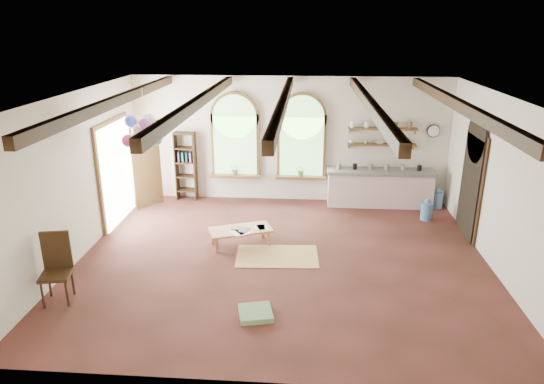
# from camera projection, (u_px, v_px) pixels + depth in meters

# --- Properties ---
(floor) EXTENTS (8.00, 8.00, 0.00)m
(floor) POSITION_uv_depth(u_px,v_px,m) (282.00, 259.00, 9.59)
(floor) COLOR #5D2A26
(floor) RESTS_ON ground
(ceiling_beams) EXTENTS (6.20, 6.80, 0.18)m
(ceiling_beams) POSITION_uv_depth(u_px,v_px,m) (283.00, 102.00, 8.57)
(ceiling_beams) COLOR #351E11
(ceiling_beams) RESTS_ON ceiling
(window_left) EXTENTS (1.30, 0.28, 2.20)m
(window_left) POSITION_uv_depth(u_px,v_px,m) (235.00, 139.00, 12.37)
(window_left) COLOR brown
(window_left) RESTS_ON floor
(window_right) EXTENTS (1.30, 0.28, 2.20)m
(window_right) POSITION_uv_depth(u_px,v_px,m) (302.00, 140.00, 12.26)
(window_right) COLOR brown
(window_right) RESTS_ON floor
(left_doorway) EXTENTS (0.10, 1.90, 2.50)m
(left_doorway) POSITION_uv_depth(u_px,v_px,m) (116.00, 173.00, 11.18)
(left_doorway) COLOR brown
(left_doorway) RESTS_ON floor
(right_doorway) EXTENTS (0.10, 1.30, 2.40)m
(right_doorway) POSITION_uv_depth(u_px,v_px,m) (470.00, 187.00, 10.37)
(right_doorway) COLOR black
(right_doorway) RESTS_ON floor
(kitchen_counter) EXTENTS (2.68, 0.62, 0.94)m
(kitchen_counter) POSITION_uv_depth(u_px,v_px,m) (379.00, 188.00, 12.29)
(kitchen_counter) COLOR beige
(kitchen_counter) RESTS_ON floor
(wall_shelf_lower) EXTENTS (1.70, 0.24, 0.04)m
(wall_shelf_lower) POSITION_uv_depth(u_px,v_px,m) (382.00, 145.00, 12.10)
(wall_shelf_lower) COLOR brown
(wall_shelf_lower) RESTS_ON wall_back
(wall_shelf_upper) EXTENTS (1.70, 0.24, 0.04)m
(wall_shelf_upper) POSITION_uv_depth(u_px,v_px,m) (383.00, 129.00, 11.97)
(wall_shelf_upper) COLOR brown
(wall_shelf_upper) RESTS_ON wall_back
(wall_clock) EXTENTS (0.32, 0.04, 0.32)m
(wall_clock) POSITION_uv_depth(u_px,v_px,m) (433.00, 131.00, 11.97)
(wall_clock) COLOR black
(wall_clock) RESTS_ON wall_back
(bookshelf) EXTENTS (0.53, 0.32, 1.80)m
(bookshelf) POSITION_uv_depth(u_px,v_px,m) (186.00, 166.00, 12.61)
(bookshelf) COLOR #351E11
(bookshelf) RESTS_ON floor
(coffee_table) EXTENTS (1.40, 1.01, 0.36)m
(coffee_table) POSITION_uv_depth(u_px,v_px,m) (241.00, 231.00, 10.11)
(coffee_table) COLOR tan
(coffee_table) RESTS_ON floor
(side_chair) EXTENTS (0.55, 0.55, 1.18)m
(side_chair) POSITION_uv_depth(u_px,v_px,m) (58.00, 282.00, 8.06)
(side_chair) COLOR #351E11
(side_chair) RESTS_ON floor
(floor_mat) EXTENTS (1.68, 1.09, 0.02)m
(floor_mat) POSITION_uv_depth(u_px,v_px,m) (277.00, 256.00, 9.69)
(floor_mat) COLOR #D5B86A
(floor_mat) RESTS_ON floor
(floor_cushion) EXTENTS (0.62, 0.62, 0.09)m
(floor_cushion) POSITION_uv_depth(u_px,v_px,m) (255.00, 313.00, 7.72)
(floor_cushion) COLOR #6F9365
(floor_cushion) RESTS_ON floor
(water_jug_a) EXTENTS (0.27, 0.27, 0.52)m
(water_jug_a) POSITION_uv_depth(u_px,v_px,m) (437.00, 199.00, 12.20)
(water_jug_a) COLOR #5281AF
(water_jug_a) RESTS_ON floor
(water_jug_b) EXTENTS (0.27, 0.27, 0.53)m
(water_jug_b) POSITION_uv_depth(u_px,v_px,m) (427.00, 211.00, 11.45)
(water_jug_b) COLOR #5281AF
(water_jug_b) RESTS_ON floor
(balloon_cluster) EXTENTS (0.85, 0.93, 1.16)m
(balloon_cluster) POSITION_uv_depth(u_px,v_px,m) (145.00, 131.00, 9.89)
(balloon_cluster) COLOR white
(balloon_cluster) RESTS_ON floor
(table_book) EXTENTS (0.19, 0.25, 0.02)m
(table_book) POSITION_uv_depth(u_px,v_px,m) (231.00, 228.00, 10.12)
(table_book) COLOR olive
(table_book) RESTS_ON coffee_table
(tablet) EXTENTS (0.24, 0.31, 0.01)m
(tablet) POSITION_uv_depth(u_px,v_px,m) (244.00, 230.00, 10.03)
(tablet) COLOR black
(tablet) RESTS_ON coffee_table
(potted_plant_left) EXTENTS (0.27, 0.23, 0.30)m
(potted_plant_left) POSITION_uv_depth(u_px,v_px,m) (235.00, 169.00, 12.53)
(potted_plant_left) COLOR #598C4C
(potted_plant_left) RESTS_ON window_left
(potted_plant_right) EXTENTS (0.27, 0.23, 0.30)m
(potted_plant_right) POSITION_uv_depth(u_px,v_px,m) (301.00, 170.00, 12.41)
(potted_plant_right) COLOR #598C4C
(potted_plant_right) RESTS_ON window_right
(shelf_cup_a) EXTENTS (0.12, 0.10, 0.10)m
(shelf_cup_a) POSITION_uv_depth(u_px,v_px,m) (352.00, 141.00, 12.13)
(shelf_cup_a) COLOR white
(shelf_cup_a) RESTS_ON wall_shelf_lower
(shelf_cup_b) EXTENTS (0.10, 0.10, 0.09)m
(shelf_cup_b) POSITION_uv_depth(u_px,v_px,m) (366.00, 142.00, 12.11)
(shelf_cup_b) COLOR beige
(shelf_cup_b) RESTS_ON wall_shelf_lower
(shelf_bowl_a) EXTENTS (0.22, 0.22, 0.05)m
(shelf_bowl_a) POSITION_uv_depth(u_px,v_px,m) (380.00, 143.00, 12.09)
(shelf_bowl_a) COLOR beige
(shelf_bowl_a) RESTS_ON wall_shelf_lower
(shelf_bowl_b) EXTENTS (0.20, 0.20, 0.06)m
(shelf_bowl_b) POSITION_uv_depth(u_px,v_px,m) (394.00, 143.00, 12.06)
(shelf_bowl_b) COLOR #8C664C
(shelf_bowl_b) RESTS_ON wall_shelf_lower
(shelf_vase) EXTENTS (0.18, 0.18, 0.19)m
(shelf_vase) POSITION_uv_depth(u_px,v_px,m) (408.00, 140.00, 12.02)
(shelf_vase) COLOR slate
(shelf_vase) RESTS_ON wall_shelf_lower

